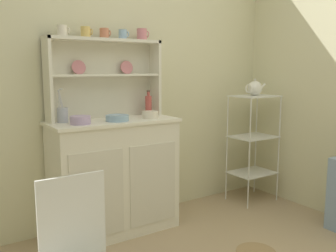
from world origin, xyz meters
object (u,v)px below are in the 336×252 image
bakers_rack (253,135)px  hutch_cabinet (114,175)px  jam_bottle (148,105)px  utensil_jar (63,114)px  porcelain_teapot (255,88)px  bowl_mixing_large (80,120)px  hutch_shelf_unit (103,72)px  cup_cream_0 (62,31)px

bakers_rack → hutch_cabinet: bearing=176.4°
bakers_rack → jam_bottle: 1.16m
utensil_jar → porcelain_teapot: (1.83, -0.17, 0.15)m
jam_bottle → porcelain_teapot: porcelain_teapot is taller
bakers_rack → jam_bottle: (-1.09, 0.18, 0.34)m
hutch_cabinet → jam_bottle: bearing=13.1°
bowl_mixing_large → jam_bottle: (0.66, 0.16, 0.06)m
hutch_shelf_unit → utensil_jar: (-0.37, -0.08, -0.31)m
cup_cream_0 → utensil_jar: size_ratio=0.35×
bakers_rack → bowl_mixing_large: size_ratio=7.07×
hutch_shelf_unit → hutch_cabinet: bearing=-90.0°
bowl_mixing_large → jam_bottle: size_ratio=0.69×
hutch_shelf_unit → bakers_rack: bearing=-9.9°
cup_cream_0 → utensil_jar: cup_cream_0 is taller
bowl_mixing_large → porcelain_teapot: bearing=-0.6°
hutch_cabinet → utensil_jar: bearing=168.2°
hutch_shelf_unit → porcelain_teapot: (1.46, -0.26, -0.16)m
bowl_mixing_large → porcelain_teapot: porcelain_teapot is taller
bakers_rack → bowl_mixing_large: 1.78m
hutch_cabinet → jam_bottle: size_ratio=4.67×
hutch_shelf_unit → bowl_mixing_large: 0.51m
hutch_cabinet → bakers_rack: 1.48m
bakers_rack → porcelain_teapot: size_ratio=4.57×
bakers_rack → bowl_mixing_large: (-1.76, 0.02, 0.28)m
porcelain_teapot → jam_bottle: bearing=170.6°
hutch_cabinet → porcelain_teapot: 1.60m
hutch_shelf_unit → jam_bottle: hutch_shelf_unit is taller
bowl_mixing_large → utensil_jar: utensil_jar is taller
bowl_mixing_large → cup_cream_0: bearing=101.6°
hutch_shelf_unit → jam_bottle: 0.47m
bakers_rack → jam_bottle: bearing=170.7°
cup_cream_0 → bowl_mixing_large: cup_cream_0 is taller
cup_cream_0 → bowl_mixing_large: size_ratio=0.59×
bowl_mixing_large → hutch_shelf_unit: bearing=38.8°
hutch_shelf_unit → bowl_mixing_large: hutch_shelf_unit is taller
cup_cream_0 → utensil_jar: bearing=-131.0°
bakers_rack → bowl_mixing_large: bakers_rack is taller
jam_bottle → porcelain_teapot: size_ratio=0.93×
hutch_cabinet → utensil_jar: utensil_jar is taller
hutch_shelf_unit → bowl_mixing_large: bearing=-141.2°
bowl_mixing_large → jam_bottle: jam_bottle is taller
hutch_cabinet → bakers_rack: size_ratio=0.95×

